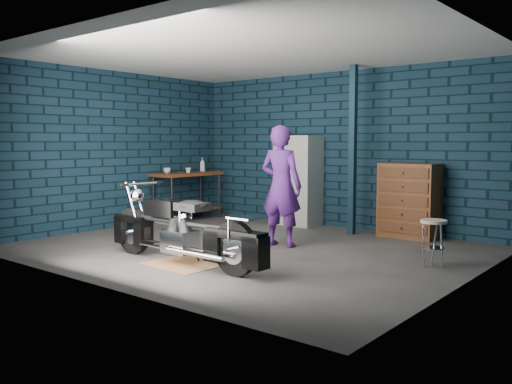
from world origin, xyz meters
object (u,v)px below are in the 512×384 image
person (281,186)px  tool_chest (409,201)px  storage_bin (169,216)px  locker (298,181)px  workbench (187,196)px  motorcycle (183,225)px  shop_stool (433,243)px

person → tool_chest: person is taller
storage_bin → locker: (1.97, 1.33, 0.67)m
workbench → storage_bin: bearing=-87.7°
motorcycle → locker: bearing=103.5°
person → tool_chest: bearing=-129.3°
workbench → locker: (1.99, 0.83, 0.34)m
tool_chest → shop_stool: bearing=-58.3°
motorcycle → tool_chest: bearing=70.6°
locker → storage_bin: bearing=-146.0°
motorcycle → locker: (-0.73, 3.50, 0.32)m
person → locker: person is taller
locker → workbench: bearing=-157.4°
person → shop_stool: person is taller
locker → person: bearing=-62.1°
person → locker: 2.04m
person → locker: (-0.95, 1.80, -0.06)m
storage_bin → shop_stool: bearing=-4.2°
shop_stool → storage_bin: bearing=175.8°
motorcycle → person: person is taller
motorcycle → person: bearing=84.1°
workbench → tool_chest: (4.07, 0.83, 0.12)m
person → storage_bin: 3.05m
motorcycle → person: (0.23, 1.70, 0.38)m
workbench → shop_stool: (5.12, -0.87, -0.17)m
workbench → person: person is taller
workbench → locker: size_ratio=0.88×
workbench → locker: bearing=22.6°
tool_chest → locker: bearing=180.0°
locker → tool_chest: size_ratio=1.38×
tool_chest → shop_stool: size_ratio=2.05×
shop_stool → motorcycle: bearing=-143.2°
motorcycle → tool_chest: tool_chest is taller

